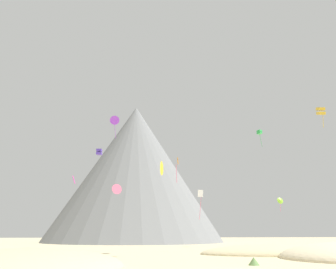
% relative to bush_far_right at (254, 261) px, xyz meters
% --- Properties ---
extents(dune_midground, '(29.79, 17.87, 3.39)m').
position_rel_bush_far_right_xyz_m(dune_midground, '(11.81, 17.93, -0.43)').
color(dune_midground, beige).
rests_on(dune_midground, ground_plane).
extents(bush_far_right, '(1.63, 1.63, 0.86)m').
position_rel_bush_far_right_xyz_m(bush_far_right, '(0.00, 0.00, 0.00)').
color(bush_far_right, '#668C4C').
rests_on(bush_far_right, ground_plane).
extents(bush_ridge_crest, '(1.76, 1.76, 1.00)m').
position_rel_bush_far_right_xyz_m(bush_ridge_crest, '(13.89, 15.76, 0.07)').
color(bush_ridge_crest, '#568442').
rests_on(bush_ridge_crest, ground_plane).
extents(bush_far_left, '(1.30, 1.30, 0.79)m').
position_rel_bush_far_right_xyz_m(bush_far_left, '(11.05, 18.16, -0.04)').
color(bush_far_left, '#568442').
rests_on(bush_far_left, ground_plane).
extents(rock_massif, '(88.29, 88.29, 49.65)m').
position_rel_bush_far_right_xyz_m(rock_massif, '(-10.72, 94.13, 23.76)').
color(rock_massif, slate).
rests_on(rock_massif, ground_plane).
extents(kite_orange_mid, '(0.40, 0.83, 3.89)m').
position_rel_bush_far_right_xyz_m(kite_orange_mid, '(-6.34, 14.15, 13.00)').
color(kite_orange_mid, orange).
extents(kite_lime_low, '(1.42, 0.86, 2.91)m').
position_rel_bush_far_right_xyz_m(kite_lime_low, '(17.52, 32.52, 9.26)').
color(kite_lime_low, '#8CD133').
extents(kite_rainbow_low, '(1.63, 0.91, 1.60)m').
position_rel_bush_far_right_xyz_m(kite_rainbow_low, '(-15.47, 16.77, 9.45)').
color(kite_rainbow_low, '#E5668C').
extents(kite_green_high, '(1.39, 1.41, 4.27)m').
position_rel_bush_far_right_xyz_m(kite_green_high, '(18.97, 45.52, 27.28)').
color(kite_green_high, green).
extents(kite_white_low, '(1.06, 0.69, 5.48)m').
position_rel_bush_far_right_xyz_m(kite_white_low, '(-0.07, 27.99, 9.39)').
color(kite_white_low, white).
extents(kite_yellow_mid, '(0.98, 2.37, 2.43)m').
position_rel_bush_far_right_xyz_m(kite_yellow_mid, '(-8.14, 21.41, 13.62)').
color(kite_yellow_mid, yellow).
extents(kite_indigo_mid, '(1.11, 1.13, 1.09)m').
position_rel_bush_far_right_xyz_m(kite_indigo_mid, '(-19.24, 28.09, 17.62)').
color(kite_indigo_mid, '#5138B2').
extents(kite_violet_high, '(2.27, 0.46, 5.57)m').
position_rel_bush_far_right_xyz_m(kite_violet_high, '(-17.18, 44.59, 28.85)').
color(kite_violet_high, purple).
extents(kite_gold_mid, '(1.38, 1.48, 4.01)m').
position_rel_bush_far_right_xyz_m(kite_gold_mid, '(21.85, 21.16, 24.96)').
color(kite_gold_mid, gold).
extents(kite_magenta_low, '(0.52, 0.71, 1.33)m').
position_rel_bush_far_right_xyz_m(kite_magenta_low, '(-22.76, 22.18, 11.52)').
color(kite_magenta_low, '#D1339E').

